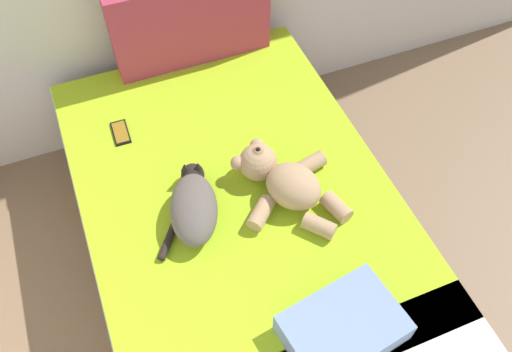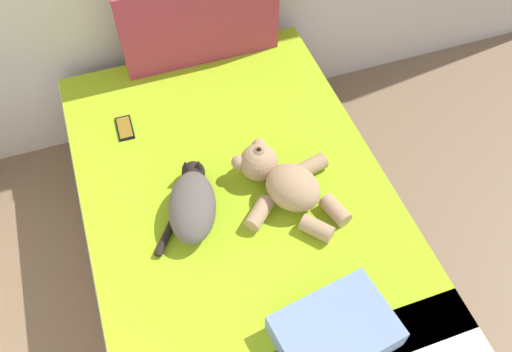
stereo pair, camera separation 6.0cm
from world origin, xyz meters
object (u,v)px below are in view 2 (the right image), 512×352
(cat, at_px, (192,203))
(teddy_bear, at_px, (283,181))
(patterned_cushion, at_px, (199,18))
(throw_pillow, at_px, (335,331))
(cell_phone, at_px, (125,128))
(bed, at_px, (240,229))

(cat, bearing_deg, teddy_bear, -2.93)
(patterned_cushion, height_order, throw_pillow, patterned_cushion)
(cat, xyz_separation_m, cell_phone, (-0.18, 0.55, -0.07))
(bed, xyz_separation_m, cat, (-0.20, -0.03, 0.35))
(throw_pillow, bearing_deg, bed, 100.34)
(patterned_cushion, relative_size, throw_pillow, 1.96)
(patterned_cushion, distance_m, cat, 0.99)
(cat, height_order, throw_pillow, cat)
(throw_pillow, bearing_deg, patterned_cushion, 91.00)
(bed, height_order, teddy_bear, teddy_bear)
(cell_phone, distance_m, throw_pillow, 1.32)
(cell_phone, bearing_deg, bed, -53.98)
(patterned_cushion, height_order, teddy_bear, patterned_cushion)
(teddy_bear, distance_m, throw_pillow, 0.65)
(cat, bearing_deg, cell_phone, 108.05)
(bed, relative_size, teddy_bear, 3.70)
(cat, relative_size, throw_pillow, 1.06)
(bed, bearing_deg, cell_phone, 126.02)
(patterned_cushion, relative_size, cat, 1.86)
(teddy_bear, distance_m, cell_phone, 0.81)
(teddy_bear, relative_size, cell_phone, 3.60)
(teddy_bear, xyz_separation_m, cell_phone, (-0.56, 0.57, -0.07))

